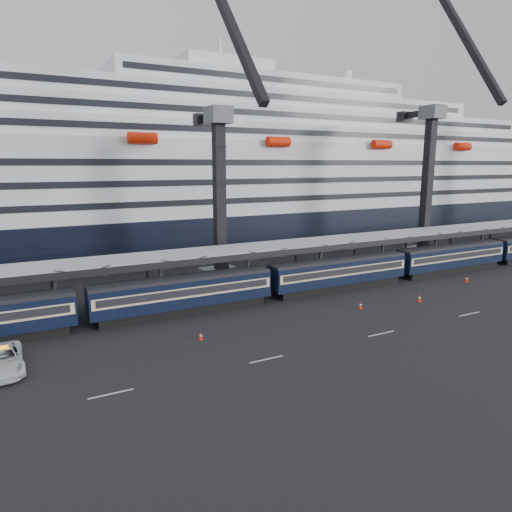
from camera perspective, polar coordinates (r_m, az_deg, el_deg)
The scene contains 11 objects.
ground at distance 56.24m, azimuth 23.13°, elevation -5.23°, with size 260.00×260.00×0.00m, color black.
train at distance 59.15m, azimuth 12.93°, elevation -1.60°, with size 133.05×3.00×4.05m.
canopy at distance 64.55m, azimuth 13.90°, elevation 2.19°, with size 130.00×6.25×5.53m.
cruise_ship at distance 89.74m, azimuth -0.22°, elevation 9.56°, with size 214.09×28.84×34.00m.
crane_dark_near at distance 56.90m, azimuth -4.43°, elevation 8.06°, with size 4.50×17.75×35.08m.
crane_dark_mid at distance 76.97m, azimuth 20.90°, elevation 9.28°, with size 4.50×18.24×39.64m.
pickup_truck at distance 39.64m, azimuth -29.23°, elevation -11.28°, with size 2.95×6.40×1.78m, color silver.
traffic_cone_b at distance 41.14m, azimuth -6.92°, elevation -9.86°, with size 0.35×0.35×0.70m.
traffic_cone_c at distance 50.40m, azimuth 12.91°, elevation -6.00°, with size 0.39×0.39×0.78m.
traffic_cone_d at distance 54.87m, azimuth 19.76°, elevation -4.94°, with size 0.42×0.42×0.83m.
traffic_cone_e at distance 66.08m, azimuth 24.84°, elevation -2.61°, with size 0.43×0.43×0.87m.
Camera 1 is at (-42.48, -33.58, 15.18)m, focal length 32.00 mm.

